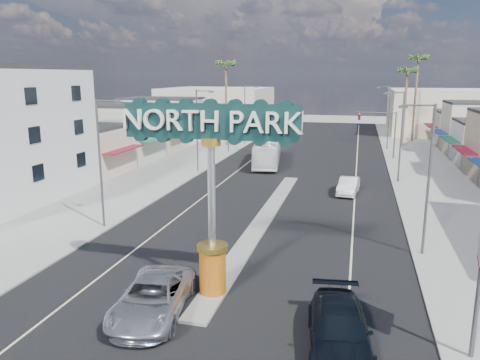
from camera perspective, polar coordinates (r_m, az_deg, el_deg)
The scene contains 24 objects.
ground at distance 49.79m, azimuth 6.43°, elevation 0.35°, with size 160.00×160.00×0.00m, color gray.
road at distance 49.79m, azimuth 6.43°, elevation 0.36°, with size 20.00×120.00×0.01m, color black.
median_island at distance 34.50m, azimuth 2.72°, elevation -5.02°, with size 1.30×30.00×0.16m, color gray.
sidewalk_left at distance 53.44m, azimuth -8.60°, elevation 1.20°, with size 8.00×120.00×0.12m, color gray.
sidewalk_right at distance 49.91m, azimuth 22.56°, elevation -0.45°, with size 8.00×120.00×0.12m, color gray.
storefront_row_left at distance 68.82m, azimuth -12.21°, elevation 6.09°, with size 12.00×42.00×6.00m, color beige.
backdrop_far_left at distance 97.70m, azimuth -2.76°, elevation 8.81°, with size 20.00×20.00×8.00m, color #B7B29E.
backdrop_far_right at distance 94.72m, azimuth 23.88°, elevation 7.64°, with size 20.00×20.00×8.00m, color beige.
gateway_sign at distance 21.72m, azimuth -3.52°, elevation 0.34°, with size 8.20×1.50×9.15m.
traffic_signal_left at distance 64.47m, azimuth 0.12°, elevation 7.08°, with size 5.09×0.45×6.00m.
traffic_signal_right at distance 62.58m, azimuth 16.76°, elevation 6.38°, with size 5.09×0.45×6.00m.
streetlight_l_near at distance 33.37m, azimuth -16.50°, elevation 2.68°, with size 2.03×0.22×9.00m.
streetlight_l_mid at distance 51.40m, azimuth -5.09°, elevation 6.49°, with size 2.03×0.22×9.00m.
streetlight_l_far at distance 72.44m, azimuth 0.72°, elevation 8.33°, with size 2.03×0.22×9.00m.
streetlight_r_near at distance 29.01m, azimuth 21.76°, elevation 0.85°, with size 2.03×0.22×9.00m.
streetlight_r_mid at distance 48.68m, azimuth 18.89°, elevation 5.52°, with size 2.03×0.22×9.00m.
streetlight_r_far at distance 70.54m, azimuth 17.58°, elevation 7.63°, with size 2.03×0.22×9.00m.
palm_left_far at distance 70.96m, azimuth -1.73°, elevation 13.43°, with size 2.60×2.60×13.10m.
palm_right_mid at distance 74.50m, azimuth 19.72°, elevation 11.99°, with size 2.60×2.60×12.10m.
palm_right_far at distance 80.68m, azimuth 20.89°, elevation 13.17°, with size 2.60×2.60×14.10m.
suv_left at distance 21.88m, azimuth -10.57°, elevation -13.89°, with size 2.83×6.14×1.71m, color #AFAFB4.
suv_right at distance 19.53m, azimuth 12.00°, elevation -17.43°, with size 2.38×5.86×1.70m, color black.
car_parked_right at distance 43.44m, azimuth 13.08°, elevation -0.70°, with size 1.61×4.60×1.52m, color white.
city_bus at distance 56.12m, azimuth 3.36°, elevation 3.50°, with size 2.74×11.71×3.26m, color white.
Camera 1 is at (6.52, -18.21, 10.56)m, focal length 35.00 mm.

